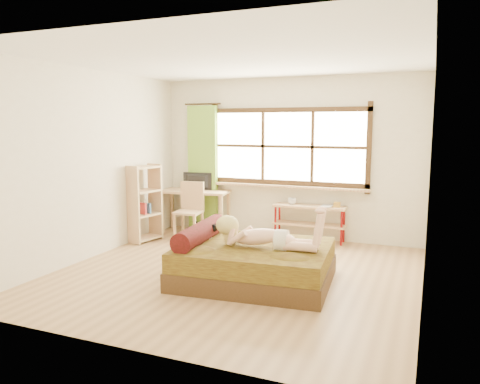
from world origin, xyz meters
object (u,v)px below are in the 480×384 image
at_px(bed, 251,262).
at_px(desk, 195,196).
at_px(bookshelf, 144,203).
at_px(kitten, 205,230).
at_px(chair, 190,207).
at_px(pipe_shelf, 310,215).
at_px(woman, 265,225).

distance_m(bed, desk, 2.89).
xyz_separation_m(desk, bookshelf, (-0.47, -0.92, -0.01)).
xyz_separation_m(kitten, desk, (-1.22, 2.04, 0.09)).
relative_size(bed, chair, 2.06).
distance_m(chair, pipe_shelf, 2.04).
relative_size(bed, kitten, 7.11).
bearing_deg(pipe_shelf, chair, -167.39).
bearing_deg(bed, bookshelf, 147.65).
bearing_deg(woman, chair, 132.64).
relative_size(kitten, bookshelf, 0.22).
xyz_separation_m(bed, desk, (-1.89, 2.14, 0.41)).
bearing_deg(desk, bed, -54.84).
height_order(desk, bookshelf, bookshelf).
height_order(bed, kitten, bed).
bearing_deg(bookshelf, bed, -15.20).
height_order(pipe_shelf, bookshelf, bookshelf).
relative_size(bed, pipe_shelf, 1.62).
bearing_deg(chair, kitten, -62.32).
distance_m(woman, chair, 2.71).
bearing_deg(bed, chair, 130.43).
bearing_deg(bed, kitten, 166.22).
height_order(bed, desk, desk).
xyz_separation_m(kitten, chair, (-1.13, 1.67, -0.04)).
distance_m(kitten, chair, 2.02).
bearing_deg(kitten, woman, -14.81).
distance_m(kitten, desk, 2.37).
relative_size(kitten, chair, 0.29).
relative_size(bed, woman, 1.52).
bearing_deg(chair, woman, -48.70).
relative_size(woman, desk, 1.01).
bearing_deg(bookshelf, woman, -14.23).
bearing_deg(kitten, bookshelf, 141.48).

